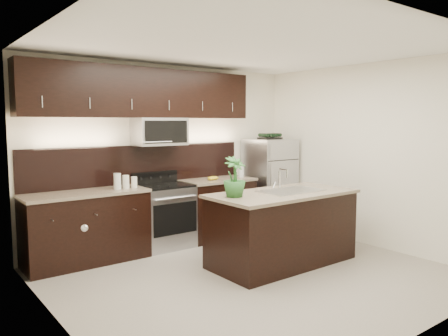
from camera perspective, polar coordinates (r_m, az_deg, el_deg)
name	(u,v)px	position (r m, az deg, el deg)	size (l,w,h in m)	color
ground	(253,275)	(5.44, 3.78, -13.74)	(4.50, 4.50, 0.00)	gray
room_walls	(249,135)	(5.02, 3.24, 4.38)	(4.52, 4.02, 2.71)	silver
counter_run	(152,217)	(6.41, -9.39, -6.39)	(3.51, 0.65, 0.94)	black
upper_fixtures	(147,101)	(6.41, -10.06, 8.61)	(3.49, 0.40, 1.66)	black
island	(282,228)	(5.78, 7.61, -7.72)	(1.96, 0.96, 0.94)	black
sink_faucet	(290,190)	(5.79, 8.65, -2.81)	(0.84, 0.50, 0.28)	silver
refrigerator	(269,184)	(7.61, 5.95, -2.06)	(0.75, 0.67, 1.55)	#B2B2B7
wine_rack	(270,137)	(7.54, 6.02, 4.11)	(0.38, 0.24, 0.09)	black
plant	(234,177)	(5.24, 1.36, -1.17)	(0.27, 0.27, 0.49)	#265C24
canisters	(124,182)	(6.07, -12.96, -1.75)	(0.32, 0.11, 0.22)	silver
french_press	(241,171)	(7.17, 2.26, -0.36)	(0.10, 0.10, 0.27)	silver
bananas	(210,178)	(6.76, -1.87, -1.37)	(0.19, 0.15, 0.06)	gold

